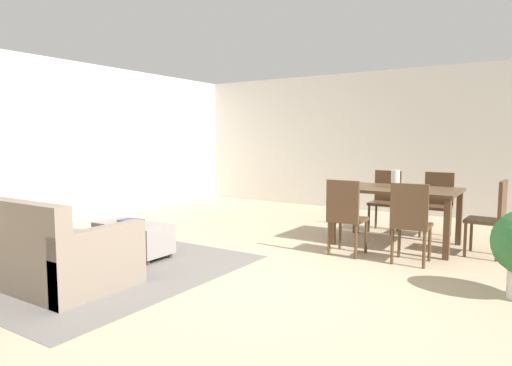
# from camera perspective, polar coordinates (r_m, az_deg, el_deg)

# --- Properties ---
(ground_plane) EXTENTS (10.80, 10.80, 0.00)m
(ground_plane) POSITION_cam_1_polar(r_m,az_deg,el_deg) (4.45, 0.71, -12.73)
(ground_plane) COLOR tan
(wall_back) EXTENTS (9.00, 0.12, 2.70)m
(wall_back) POSITION_cam_1_polar(r_m,az_deg,el_deg) (8.86, 18.28, 5.03)
(wall_back) COLOR silver
(wall_back) RESTS_ON ground_plane
(wall_left) EXTENTS (0.12, 11.00, 2.70)m
(wall_left) POSITION_cam_1_polar(r_m,az_deg,el_deg) (7.88, -26.07, 4.70)
(wall_left) COLOR silver
(wall_left) RESTS_ON ground_plane
(area_rug) EXTENTS (3.00, 2.80, 0.01)m
(area_rug) POSITION_cam_1_polar(r_m,az_deg,el_deg) (5.39, -20.70, -9.75)
(area_rug) COLOR slate
(area_rug) RESTS_ON ground_plane
(couch) EXTENTS (2.28, 0.94, 0.86)m
(couch) POSITION_cam_1_polar(r_m,az_deg,el_deg) (5.12, -27.13, -7.56)
(couch) COLOR gray
(couch) RESTS_ON ground_plane
(ottoman_table) EXTENTS (0.95, 0.46, 0.40)m
(ottoman_table) POSITION_cam_1_polar(r_m,az_deg,el_deg) (5.57, -15.44, -6.71)
(ottoman_table) COLOR gray
(ottoman_table) RESTS_ON ground_plane
(dining_table) EXTENTS (1.54, 1.00, 0.76)m
(dining_table) POSITION_cam_1_polar(r_m,az_deg,el_deg) (6.17, 17.52, -1.45)
(dining_table) COLOR #513823
(dining_table) RESTS_ON ground_plane
(dining_chair_near_left) EXTENTS (0.40, 0.40, 0.92)m
(dining_chair_near_left) POSITION_cam_1_polar(r_m,az_deg,el_deg) (5.45, 11.36, -3.78)
(dining_chair_near_left) COLOR #513823
(dining_chair_near_left) RESTS_ON ground_plane
(dining_chair_near_right) EXTENTS (0.42, 0.42, 0.92)m
(dining_chair_near_right) POSITION_cam_1_polar(r_m,az_deg,el_deg) (5.25, 19.15, -4.34)
(dining_chair_near_right) COLOR #513823
(dining_chair_near_right) RESTS_ON ground_plane
(dining_chair_far_left) EXTENTS (0.40, 0.40, 0.92)m
(dining_chair_far_left) POSITION_cam_1_polar(r_m,az_deg,el_deg) (7.08, 16.25, -1.74)
(dining_chair_far_left) COLOR #513823
(dining_chair_far_left) RESTS_ON ground_plane
(dining_chair_far_right) EXTENTS (0.41, 0.41, 0.92)m
(dining_chair_far_right) POSITION_cam_1_polar(r_m,az_deg,el_deg) (6.95, 22.17, -2.07)
(dining_chair_far_right) COLOR #513823
(dining_chair_far_right) RESTS_ON ground_plane
(dining_chair_head_east) EXTENTS (0.43, 0.43, 0.92)m
(dining_chair_head_east) POSITION_cam_1_polar(r_m,az_deg,el_deg) (5.97, 28.02, -3.52)
(dining_chair_head_east) COLOR #513823
(dining_chair_head_east) RESTS_ON ground_plane
(vase_centerpiece) EXTENTS (0.11, 0.11, 0.23)m
(vase_centerpiece) POSITION_cam_1_polar(r_m,az_deg,el_deg) (6.20, 17.39, 0.52)
(vase_centerpiece) COLOR silver
(vase_centerpiece) RESTS_ON dining_table
(book_on_ottoman) EXTENTS (0.29, 0.24, 0.03)m
(book_on_ottoman) POSITION_cam_1_polar(r_m,az_deg,el_deg) (5.62, -15.67, -4.65)
(book_on_ottoman) COLOR #3F4C72
(book_on_ottoman) RESTS_ON ottoman_table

